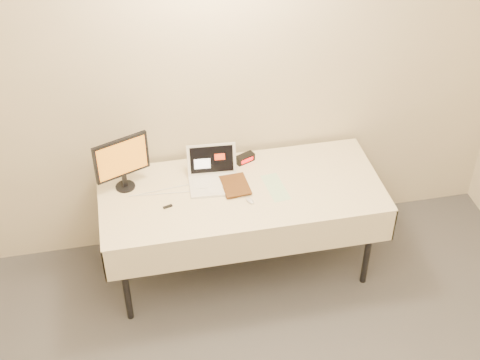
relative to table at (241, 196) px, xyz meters
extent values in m
cube|color=beige|center=(0.00, 0.45, 0.67)|extent=(4.00, 0.10, 2.70)
cylinder|color=black|center=(-0.82, -0.30, -0.33)|extent=(0.04, 0.04, 0.69)
cylinder|color=black|center=(0.82, -0.30, -0.33)|extent=(0.04, 0.04, 0.69)
cylinder|color=black|center=(-0.82, 0.29, -0.33)|extent=(0.04, 0.04, 0.69)
cylinder|color=black|center=(0.82, 0.29, -0.33)|extent=(0.04, 0.04, 0.69)
cube|color=gray|center=(0.00, 0.00, 0.03)|extent=(1.80, 0.75, 0.04)
cube|color=beige|center=(0.00, 0.00, 0.06)|extent=(1.86, 0.81, 0.01)
cube|color=beige|center=(0.00, -0.40, -0.07)|extent=(1.86, 0.01, 0.25)
cube|color=beige|center=(0.00, 0.40, -0.07)|extent=(1.86, 0.01, 0.25)
cube|color=beige|center=(-0.93, 0.00, -0.07)|extent=(0.01, 0.81, 0.25)
cube|color=beige|center=(0.93, 0.00, -0.07)|extent=(0.01, 0.81, 0.25)
cube|color=white|center=(-0.17, 0.07, 0.07)|extent=(0.34, 0.25, 0.02)
cube|color=white|center=(-0.16, 0.21, 0.18)|extent=(0.33, 0.09, 0.21)
cube|color=black|center=(-0.16, 0.21, 0.18)|extent=(0.29, 0.07, 0.18)
cylinder|color=black|center=(-0.74, 0.18, 0.07)|extent=(0.17, 0.17, 0.01)
cube|color=black|center=(-0.74, 0.18, 0.12)|extent=(0.03, 0.03, 0.09)
cube|color=black|center=(-0.74, 0.18, 0.30)|extent=(0.35, 0.16, 0.28)
cube|color=orange|center=(-0.74, 0.18, 0.30)|extent=(0.31, 0.12, 0.24)
imported|color=brown|center=(-0.12, 0.03, 0.18)|extent=(0.17, 0.03, 0.23)
cube|color=black|center=(0.08, 0.29, 0.09)|extent=(0.14, 0.10, 0.06)
cube|color=#FF0D0C|center=(0.10, 0.27, 0.09)|extent=(0.09, 0.04, 0.02)
ellipsoid|color=silver|center=(0.03, -0.13, 0.07)|extent=(0.06, 0.09, 0.02)
cube|color=#BCECBC|center=(0.22, -0.03, 0.06)|extent=(0.14, 0.30, 0.00)
cube|color=black|center=(-0.50, -0.08, 0.07)|extent=(0.06, 0.03, 0.01)
camera|label=1|loc=(-0.69, -3.32, 2.84)|focal=50.00mm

